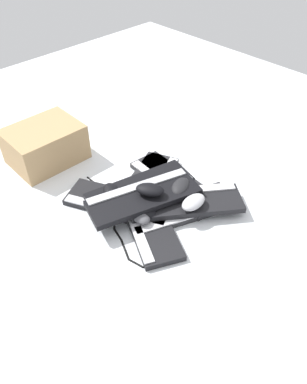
% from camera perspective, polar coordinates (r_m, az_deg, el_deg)
% --- Properties ---
extents(ground_plane, '(3.20, 3.20, 0.00)m').
position_cam_1_polar(ground_plane, '(1.52, -2.19, -2.04)').
color(ground_plane, silver).
extents(keyboard_0, '(0.30, 0.46, 0.03)m').
position_cam_1_polar(keyboard_0, '(1.48, 4.13, -2.66)').
color(keyboard_0, '#232326').
rests_on(keyboard_0, ground).
extents(keyboard_1, '(0.45, 0.19, 0.03)m').
position_cam_1_polar(keyboard_1, '(1.60, 3.18, 1.37)').
color(keyboard_1, '#232326').
rests_on(keyboard_1, ground).
extents(keyboard_2, '(0.31, 0.46, 0.03)m').
position_cam_1_polar(keyboard_2, '(1.59, -1.21, 0.96)').
color(keyboard_2, '#232326').
rests_on(keyboard_2, ground).
extents(keyboard_3, '(0.46, 0.33, 0.03)m').
position_cam_1_polar(keyboard_3, '(1.51, -5.19, -1.75)').
color(keyboard_3, black).
rests_on(keyboard_3, ground).
extents(keyboard_4, '(0.46, 0.33, 0.03)m').
position_cam_1_polar(keyboard_4, '(1.44, -1.03, -4.28)').
color(keyboard_4, black).
rests_on(keyboard_4, ground).
extents(keyboard_5, '(0.25, 0.46, 0.03)m').
position_cam_1_polar(keyboard_5, '(1.53, -1.98, 0.56)').
color(keyboard_5, black).
rests_on(keyboard_5, keyboard_2).
extents(keyboard_6, '(0.28, 0.46, 0.03)m').
position_cam_1_polar(keyboard_6, '(1.45, -1.51, -0.76)').
color(keyboard_6, black).
rests_on(keyboard_6, keyboard_5).
extents(keyboard_7, '(0.38, 0.44, 0.03)m').
position_cam_1_polar(keyboard_7, '(1.47, 4.96, -1.49)').
color(keyboard_7, black).
rests_on(keyboard_7, keyboard_0).
extents(mouse_0, '(0.13, 0.10, 0.04)m').
position_cam_1_polar(mouse_0, '(1.51, -6.39, -0.02)').
color(mouse_0, black).
rests_on(mouse_0, keyboard_3).
extents(mouse_1, '(0.10, 0.13, 0.04)m').
position_cam_1_polar(mouse_1, '(1.48, 4.14, 0.81)').
color(mouse_1, black).
rests_on(mouse_1, keyboard_7).
extents(mouse_2, '(0.12, 0.13, 0.04)m').
position_cam_1_polar(mouse_2, '(1.41, -1.65, -3.39)').
color(mouse_2, black).
rests_on(mouse_2, keyboard_4).
extents(mouse_3, '(0.13, 0.12, 0.04)m').
position_cam_1_polar(mouse_3, '(1.42, -0.53, 0.38)').
color(mouse_3, black).
rests_on(mouse_3, keyboard_6).
extents(mouse_4, '(0.12, 0.10, 0.04)m').
position_cam_1_polar(mouse_4, '(1.41, -2.08, -3.44)').
color(mouse_4, '#4C4C51').
rests_on(mouse_4, keyboard_4).
extents(mouse_5, '(0.11, 0.07, 0.04)m').
position_cam_1_polar(mouse_5, '(1.47, -3.49, -1.05)').
color(mouse_5, '#4C4C51').
rests_on(mouse_5, keyboard_3).
extents(mouse_6, '(0.07, 0.11, 0.04)m').
position_cam_1_polar(mouse_6, '(1.42, 6.10, -1.55)').
color(mouse_6, '#B7B7BC').
rests_on(mouse_6, keyboard_7).
extents(cable_0, '(0.57, 0.18, 0.01)m').
position_cam_1_polar(cable_0, '(1.45, -5.12, -4.64)').
color(cable_0, black).
rests_on(cable_0, ground).
extents(cardboard_box, '(0.25, 0.32, 0.17)m').
position_cam_1_polar(cardboard_box, '(1.77, -16.18, 6.97)').
color(cardboard_box, tan).
rests_on(cardboard_box, ground).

